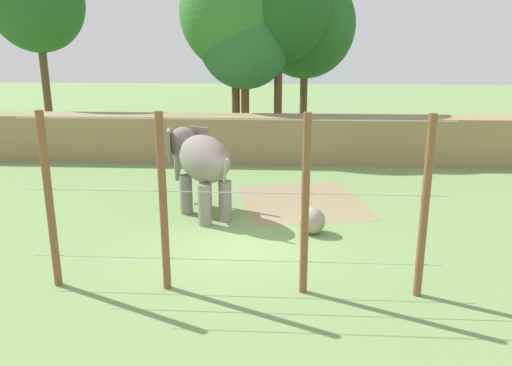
% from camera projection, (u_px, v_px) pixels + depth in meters
% --- Properties ---
extents(ground_plane, '(120.00, 120.00, 0.00)m').
position_uv_depth(ground_plane, '(243.00, 247.00, 14.01)').
color(ground_plane, '#759956').
extents(dirt_patch, '(5.08, 5.49, 0.01)m').
position_uv_depth(dirt_patch, '(302.00, 201.00, 18.02)').
color(dirt_patch, '#937F5B').
rests_on(dirt_patch, ground).
extents(embankment_wall, '(36.00, 1.80, 2.19)m').
position_uv_depth(embankment_wall, '(262.00, 139.00, 24.03)').
color(embankment_wall, '#997F56').
rests_on(embankment_wall, ground).
extents(elephant, '(2.84, 3.28, 2.75)m').
position_uv_depth(elephant, '(200.00, 161.00, 16.18)').
color(elephant, gray).
rests_on(elephant, ground).
extents(enrichment_ball, '(0.79, 0.79, 0.79)m').
position_uv_depth(enrichment_ball, '(312.00, 221.00, 14.91)').
color(enrichment_ball, gray).
rests_on(enrichment_ball, ground).
extents(cable_fence, '(9.26, 0.18, 4.09)m').
position_uv_depth(cable_fence, '(233.00, 205.00, 11.01)').
color(cable_fence, brown).
rests_on(cable_fence, ground).
extents(tree_far_left, '(5.68, 5.68, 9.46)m').
position_uv_depth(tree_far_left, '(305.00, 26.00, 28.63)').
color(tree_far_left, brown).
rests_on(tree_far_left, ground).
extents(tree_left_of_centre, '(4.90, 4.90, 8.26)m').
position_uv_depth(tree_left_of_centre, '(245.00, 40.00, 26.28)').
color(tree_left_of_centre, brown).
rests_on(tree_left_of_centre, ground).
extents(tree_behind_wall, '(5.77, 5.77, 10.06)m').
position_uv_depth(tree_behind_wall, '(235.00, 13.00, 26.18)').
color(tree_behind_wall, brown).
rests_on(tree_behind_wall, ground).
extents(tree_right_of_centre, '(5.35, 5.35, 10.04)m').
position_uv_depth(tree_right_of_centre, '(279.00, 9.00, 26.14)').
color(tree_right_of_centre, brown).
rests_on(tree_right_of_centre, ground).
extents(tree_far_right, '(5.18, 5.18, 10.40)m').
position_uv_depth(tree_far_right, '(37.00, 3.00, 28.08)').
color(tree_far_right, brown).
rests_on(tree_far_right, ground).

